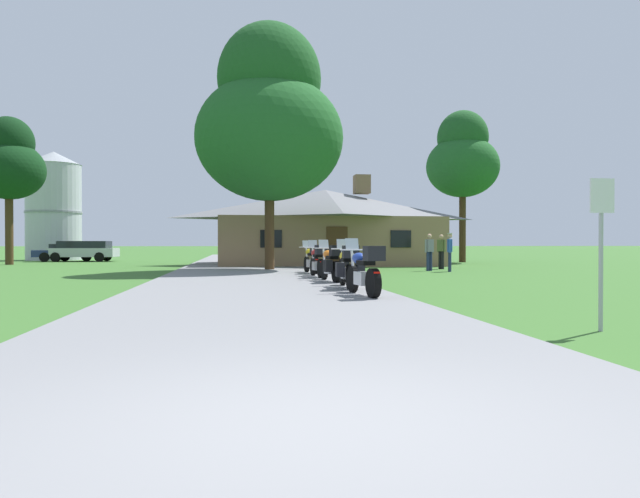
% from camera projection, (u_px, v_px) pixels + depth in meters
% --- Properties ---
extents(ground_plane, '(500.00, 500.00, 0.00)m').
position_uv_depth(ground_plane, '(250.00, 273.00, 23.51)').
color(ground_plane, '#386628').
extents(asphalt_driveway, '(6.40, 80.00, 0.06)m').
position_uv_depth(asphalt_driveway, '(251.00, 275.00, 21.53)').
color(asphalt_driveway, slate).
rests_on(asphalt_driveway, ground).
extents(motorcycle_blue_nearest_to_camera, '(0.71, 2.08, 1.30)m').
position_uv_depth(motorcycle_blue_nearest_to_camera, '(365.00, 271.00, 12.81)').
color(motorcycle_blue_nearest_to_camera, black).
rests_on(motorcycle_blue_nearest_to_camera, asphalt_driveway).
extents(motorcycle_yellow_second_in_row, '(0.76, 2.08, 1.30)m').
position_uv_depth(motorcycle_yellow_second_in_row, '(348.00, 267.00, 15.05)').
color(motorcycle_yellow_second_in_row, black).
rests_on(motorcycle_yellow_second_in_row, asphalt_driveway).
extents(motorcycle_orange_third_in_row, '(0.87, 2.08, 1.30)m').
position_uv_depth(motorcycle_orange_third_in_row, '(332.00, 264.00, 17.59)').
color(motorcycle_orange_third_in_row, black).
rests_on(motorcycle_orange_third_in_row, asphalt_driveway).
extents(motorcycle_red_fourth_in_row, '(0.66, 2.08, 1.30)m').
position_uv_depth(motorcycle_red_fourth_in_row, '(318.00, 261.00, 20.05)').
color(motorcycle_red_fourth_in_row, black).
rests_on(motorcycle_red_fourth_in_row, asphalt_driveway).
extents(motorcycle_yellow_farthest_in_row, '(0.72, 2.08, 1.30)m').
position_uv_depth(motorcycle_yellow_farthest_in_row, '(312.00, 259.00, 22.58)').
color(motorcycle_yellow_farthest_in_row, black).
rests_on(motorcycle_yellow_farthest_in_row, asphalt_driveway).
extents(stone_lodge, '(12.86, 8.51, 5.27)m').
position_uv_depth(stone_lodge, '(325.00, 226.00, 33.44)').
color(stone_lodge, '#896B4C').
rests_on(stone_lodge, ground).
extents(bystander_gray_shirt_near_lodge, '(0.49, 0.37, 1.67)m').
position_uv_depth(bystander_gray_shirt_near_lodge, '(429.00, 250.00, 25.59)').
color(bystander_gray_shirt_near_lodge, navy).
rests_on(bystander_gray_shirt_near_lodge, ground).
extents(bystander_olive_shirt_beside_signpost, '(0.35, 0.51, 1.67)m').
position_uv_depth(bystander_olive_shirt_beside_signpost, '(441.00, 250.00, 27.40)').
color(bystander_olive_shirt_beside_signpost, black).
rests_on(bystander_olive_shirt_beside_signpost, ground).
extents(bystander_blue_shirt_by_tree, '(0.34, 0.52, 1.69)m').
position_uv_depth(bystander_blue_shirt_by_tree, '(450.00, 250.00, 24.87)').
color(bystander_blue_shirt_by_tree, navy).
rests_on(bystander_blue_shirt_by_tree, ground).
extents(metal_signpost_roadside, '(0.36, 0.06, 2.14)m').
position_uv_depth(metal_signpost_roadside, '(601.00, 235.00, 7.98)').
color(metal_signpost_roadside, '#9EA0A5').
rests_on(metal_signpost_roadside, ground).
extents(tree_right_of_lodge, '(4.75, 4.75, 9.98)m').
position_uv_depth(tree_right_of_lodge, '(463.00, 158.00, 37.57)').
color(tree_right_of_lodge, '#422D19').
rests_on(tree_right_of_lodge, ground).
extents(tree_by_lodge_front, '(6.69, 6.69, 11.19)m').
position_uv_depth(tree_by_lodge_front, '(269.00, 121.00, 25.83)').
color(tree_by_lodge_front, '#422D19').
rests_on(tree_by_lodge_front, ground).
extents(tree_left_far, '(4.00, 4.00, 8.60)m').
position_uv_depth(tree_left_far, '(9.00, 162.00, 33.09)').
color(tree_left_far, '#422D19').
rests_on(tree_left_far, ground).
extents(metal_silo_distant, '(3.99, 3.99, 8.08)m').
position_uv_depth(metal_silo_distant, '(54.00, 206.00, 42.53)').
color(metal_silo_distant, '#B2B7BC').
rests_on(metal_silo_distant, ground).
extents(parked_silver_suv_far_left, '(4.70, 2.11, 1.40)m').
position_uv_depth(parked_silver_suv_far_left, '(83.00, 250.00, 39.02)').
color(parked_silver_suv_far_left, '#ADAFB7').
rests_on(parked_silver_suv_far_left, ground).
extents(parked_navy_sedan_far_left, '(4.54, 2.93, 1.20)m').
position_uv_depth(parked_navy_sedan_far_left, '(65.00, 252.00, 39.21)').
color(parked_navy_sedan_far_left, navy).
rests_on(parked_navy_sedan_far_left, ground).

